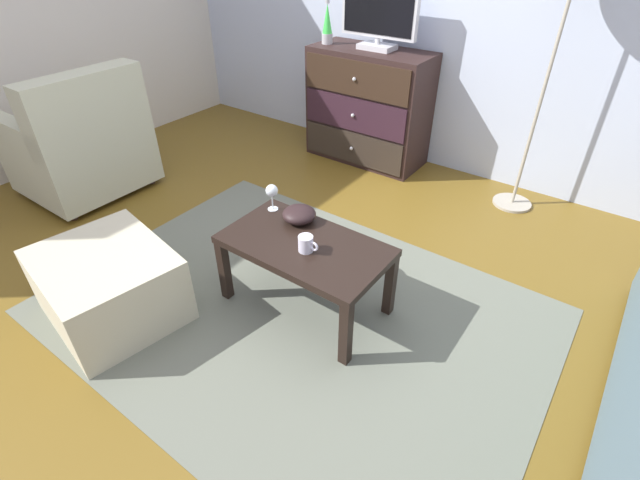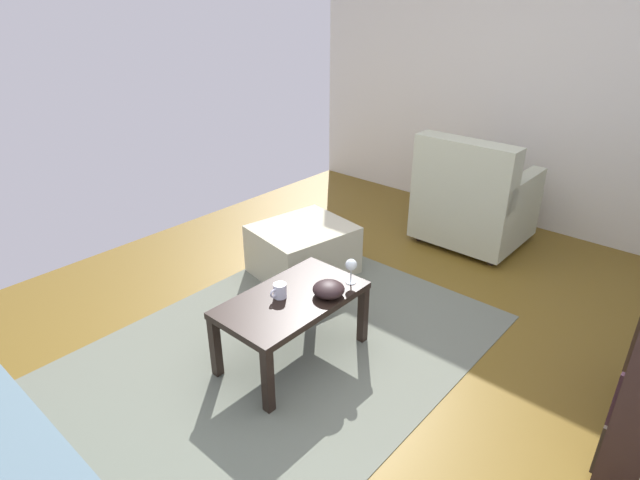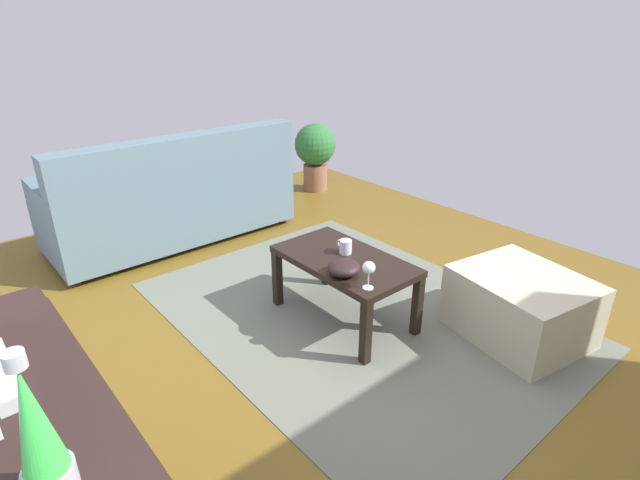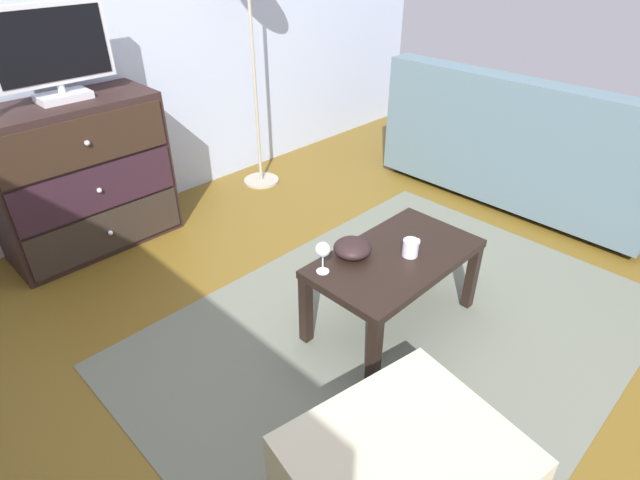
{
  "view_description": "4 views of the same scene",
  "coord_description": "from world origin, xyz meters",
  "px_view_note": "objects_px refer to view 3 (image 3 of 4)",
  "views": [
    {
      "loc": [
        1.39,
        -1.6,
        1.79
      ],
      "look_at": [
        0.28,
        -0.07,
        0.45
      ],
      "focal_mm": 25.61,
      "sensor_mm": 36.0,
      "label": 1
    },
    {
      "loc": [
        1.97,
        1.66,
        2.0
      ],
      "look_at": [
        -0.03,
        -0.11,
        0.69
      ],
      "focal_mm": 28.83,
      "sensor_mm": 36.0,
      "label": 2
    },
    {
      "loc": [
        -1.72,
        1.73,
        1.74
      ],
      "look_at": [
        0.35,
        -0.03,
        0.52
      ],
      "focal_mm": 27.88,
      "sensor_mm": 36.0,
      "label": 3
    },
    {
      "loc": [
        -1.48,
        -1.28,
        1.79
      ],
      "look_at": [
        -0.14,
        0.05,
        0.6
      ],
      "focal_mm": 28.42,
      "sensor_mm": 36.0,
      "label": 4
    }
  ],
  "objects_px": {
    "lava_lamp": "(39,440)",
    "coffee_table": "(344,267)",
    "mug": "(345,246)",
    "potted_plant": "(315,151)",
    "bowl_decorative": "(344,268)",
    "ottoman": "(520,306)",
    "wine_glass": "(369,269)",
    "couch_large": "(174,200)"
  },
  "relations": [
    {
      "from": "lava_lamp",
      "to": "coffee_table",
      "type": "distance_m",
      "value": 2.24
    },
    {
      "from": "mug",
      "to": "potted_plant",
      "type": "height_order",
      "value": "potted_plant"
    },
    {
      "from": "bowl_decorative",
      "to": "ottoman",
      "type": "distance_m",
      "value": 1.08
    },
    {
      "from": "mug",
      "to": "bowl_decorative",
      "type": "height_order",
      "value": "mug"
    },
    {
      "from": "wine_glass",
      "to": "mug",
      "type": "distance_m",
      "value": 0.45
    },
    {
      "from": "potted_plant",
      "to": "bowl_decorative",
      "type": "bearing_deg",
      "value": 143.36
    },
    {
      "from": "mug",
      "to": "potted_plant",
      "type": "xyz_separation_m",
      "value": [
        2.04,
        -1.47,
        -0.03
      ]
    },
    {
      "from": "coffee_table",
      "to": "bowl_decorative",
      "type": "height_order",
      "value": "bowl_decorative"
    },
    {
      "from": "lava_lamp",
      "to": "couch_large",
      "type": "distance_m",
      "value": 3.42
    },
    {
      "from": "couch_large",
      "to": "coffee_table",
      "type": "bearing_deg",
      "value": -172.38
    },
    {
      "from": "coffee_table",
      "to": "ottoman",
      "type": "xyz_separation_m",
      "value": [
        -0.8,
        -0.67,
        -0.17
      ]
    },
    {
      "from": "couch_large",
      "to": "potted_plant",
      "type": "relative_size",
      "value": 2.73
    },
    {
      "from": "lava_lamp",
      "to": "mug",
      "type": "xyz_separation_m",
      "value": [
        1.18,
        -1.85,
        -0.61
      ]
    },
    {
      "from": "bowl_decorative",
      "to": "ottoman",
      "type": "xyz_separation_m",
      "value": [
        -0.65,
        -0.82,
        -0.27
      ]
    },
    {
      "from": "coffee_table",
      "to": "ottoman",
      "type": "relative_size",
      "value": 1.24
    },
    {
      "from": "mug",
      "to": "couch_large",
      "type": "height_order",
      "value": "couch_large"
    },
    {
      "from": "lava_lamp",
      "to": "coffee_table",
      "type": "height_order",
      "value": "lava_lamp"
    },
    {
      "from": "ottoman",
      "to": "potted_plant",
      "type": "height_order",
      "value": "potted_plant"
    },
    {
      "from": "wine_glass",
      "to": "ottoman",
      "type": "height_order",
      "value": "wine_glass"
    },
    {
      "from": "bowl_decorative",
      "to": "ottoman",
      "type": "bearing_deg",
      "value": -128.5
    },
    {
      "from": "ottoman",
      "to": "couch_large",
      "type": "bearing_deg",
      "value": 19.17
    },
    {
      "from": "ottoman",
      "to": "potted_plant",
      "type": "distance_m",
      "value": 3.02
    },
    {
      "from": "wine_glass",
      "to": "potted_plant",
      "type": "xyz_separation_m",
      "value": [
        2.44,
        -1.67,
        -0.11
      ]
    },
    {
      "from": "lava_lamp",
      "to": "potted_plant",
      "type": "xyz_separation_m",
      "value": [
        3.23,
        -3.31,
        -0.64
      ]
    },
    {
      "from": "bowl_decorative",
      "to": "couch_large",
      "type": "relative_size",
      "value": 0.09
    },
    {
      "from": "wine_glass",
      "to": "potted_plant",
      "type": "bearing_deg",
      "value": -34.45
    },
    {
      "from": "lava_lamp",
      "to": "coffee_table",
      "type": "bearing_deg",
      "value": -57.68
    },
    {
      "from": "mug",
      "to": "potted_plant",
      "type": "distance_m",
      "value": 2.52
    },
    {
      "from": "couch_large",
      "to": "potted_plant",
      "type": "distance_m",
      "value": 1.78
    },
    {
      "from": "mug",
      "to": "bowl_decorative",
      "type": "distance_m",
      "value": 0.28
    },
    {
      "from": "mug",
      "to": "coffee_table",
      "type": "bearing_deg",
      "value": 134.49
    },
    {
      "from": "coffee_table",
      "to": "mug",
      "type": "xyz_separation_m",
      "value": [
        0.05,
        -0.05,
        0.1
      ]
    },
    {
      "from": "couch_large",
      "to": "mug",
      "type": "bearing_deg",
      "value": -170.65
    },
    {
      "from": "bowl_decorative",
      "to": "wine_glass",
      "type": "bearing_deg",
      "value": 178.32
    },
    {
      "from": "bowl_decorative",
      "to": "couch_large",
      "type": "height_order",
      "value": "couch_large"
    },
    {
      "from": "lava_lamp",
      "to": "coffee_table",
      "type": "relative_size",
      "value": 0.38
    },
    {
      "from": "wine_glass",
      "to": "potted_plant",
      "type": "distance_m",
      "value": 2.96
    },
    {
      "from": "wine_glass",
      "to": "mug",
      "type": "xyz_separation_m",
      "value": [
        0.4,
        -0.2,
        -0.07
      ]
    },
    {
      "from": "mug",
      "to": "ottoman",
      "type": "relative_size",
      "value": 0.16
    },
    {
      "from": "mug",
      "to": "potted_plant",
      "type": "relative_size",
      "value": 0.16
    },
    {
      "from": "couch_large",
      "to": "ottoman",
      "type": "distance_m",
      "value": 2.78
    },
    {
      "from": "bowl_decorative",
      "to": "potted_plant",
      "type": "bearing_deg",
      "value": -36.64
    }
  ]
}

